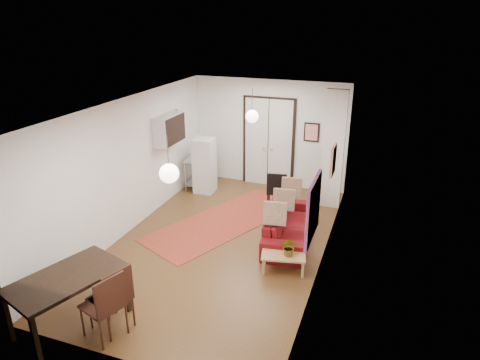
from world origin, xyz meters
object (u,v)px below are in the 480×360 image
(dining_table, at_px, (66,282))
(dining_chair_far, at_px, (106,294))
(kitchen_counter, at_px, (200,167))
(black_side_chair, at_px, (278,186))
(sofa, at_px, (288,225))
(coffee_table, at_px, (283,257))
(dining_chair_near, at_px, (114,288))
(fridge, at_px, (205,166))

(dining_table, relative_size, dining_chair_far, 1.65)
(kitchen_counter, xyz_separation_m, black_side_chair, (2.43, -0.74, 0.05))
(sofa, height_order, kitchen_counter, kitchen_counter)
(dining_table, bearing_deg, black_side_chair, 70.16)
(kitchen_counter, distance_m, dining_chair_far, 5.91)
(coffee_table, xyz_separation_m, kitchen_counter, (-3.24, 3.37, 0.24))
(dining_chair_near, relative_size, dining_chair_far, 1.00)
(sofa, xyz_separation_m, kitchen_counter, (-3.02, 2.15, 0.22))
(dining_chair_near, relative_size, black_side_chair, 1.08)
(kitchen_counter, relative_size, dining_table, 0.66)
(black_side_chair, bearing_deg, coffee_table, 96.63)
(sofa, xyz_separation_m, coffee_table, (0.22, -1.22, -0.01))
(kitchen_counter, bearing_deg, black_side_chair, -24.71)
(sofa, height_order, dining_chair_near, dining_chair_near)
(fridge, bearing_deg, dining_chair_far, -84.84)
(dining_table, bearing_deg, fridge, 92.55)
(dining_table, height_order, black_side_chair, black_side_chair)
(coffee_table, relative_size, dining_table, 0.49)
(sofa, relative_size, dining_chair_far, 2.02)
(coffee_table, xyz_separation_m, dining_table, (-2.68, -2.54, 0.48))
(dining_chair_far, bearing_deg, coffee_table, 157.89)
(sofa, xyz_separation_m, black_side_chair, (-0.59, 1.41, 0.27))
(sofa, bearing_deg, fridge, 48.46)
(sofa, bearing_deg, kitchen_counter, 46.56)
(coffee_table, height_order, black_side_chair, black_side_chair)
(sofa, xyz_separation_m, fridge, (-2.70, 1.79, 0.41))
(dining_chair_near, xyz_separation_m, dining_chair_far, (0.00, -0.18, 0.00))
(kitchen_counter, bearing_deg, sofa, -43.28)
(fridge, bearing_deg, kitchen_counter, 127.82)
(kitchen_counter, bearing_deg, dining_chair_far, -86.48)
(kitchen_counter, xyz_separation_m, fridge, (0.32, -0.36, 0.19))
(coffee_table, distance_m, dining_table, 3.72)
(sofa, height_order, fridge, fridge)
(coffee_table, height_order, dining_table, dining_table)
(dining_table, bearing_deg, dining_chair_near, 26.06)
(fridge, bearing_deg, dining_chair_near, -84.54)
(sofa, height_order, black_side_chair, black_side_chair)
(fridge, bearing_deg, sofa, -37.23)
(dining_chair_far, bearing_deg, kitchen_counter, -150.15)
(fridge, height_order, dining_table, fridge)
(sofa, distance_m, black_side_chair, 1.55)
(sofa, height_order, dining_table, dining_table)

